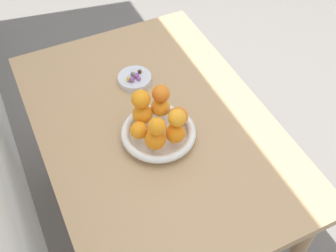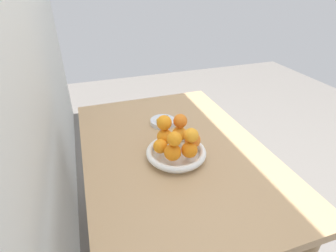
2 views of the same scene
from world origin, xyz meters
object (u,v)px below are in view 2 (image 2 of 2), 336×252
(candy_dish, at_px, (163,122))
(orange_7, at_px, (191,135))
(orange_5, at_px, (173,152))
(orange_8, at_px, (180,121))
(candy_ball_2, at_px, (164,119))
(candy_ball_0, at_px, (166,120))
(candy_ball_1, at_px, (158,120))
(dining_table, at_px, (174,165))
(orange_2, at_px, (180,134))
(candy_ball_4, at_px, (167,117))
(orange_1, at_px, (193,140))
(candy_ball_6, at_px, (161,120))
(fruit_bowl, at_px, (176,153))
(orange_4, at_px, (160,146))
(orange_3, at_px, (165,137))
(orange_6, at_px, (174,139))
(candy_ball_3, at_px, (162,118))
(candy_ball_5, at_px, (162,118))
(orange_0, at_px, (189,150))
(orange_9, at_px, (164,123))

(candy_dish, relative_size, orange_7, 2.22)
(orange_5, distance_m, orange_7, 0.09)
(orange_7, relative_size, orange_8, 0.96)
(orange_5, relative_size, candy_ball_2, 3.10)
(candy_ball_0, distance_m, candy_ball_1, 0.04)
(dining_table, bearing_deg, candy_ball_0, -7.42)
(orange_2, relative_size, candy_ball_4, 4.00)
(orange_1, bearing_deg, candy_ball_2, 6.48)
(orange_8, xyz_separation_m, candy_ball_6, (0.20, 0.02, -0.10))
(fruit_bowl, bearing_deg, orange_4, 87.87)
(dining_table, xyz_separation_m, orange_2, (-0.00, -0.02, 0.16))
(fruit_bowl, height_order, orange_3, orange_3)
(candy_ball_2, bearing_deg, orange_6, 168.63)
(orange_1, relative_size, orange_6, 1.18)
(orange_6, bearing_deg, fruit_bowl, -26.82)
(candy_dish, distance_m, orange_5, 0.35)
(orange_1, xyz_separation_m, candy_ball_2, (0.28, 0.03, -0.04))
(orange_2, height_order, candy_ball_4, orange_2)
(candy_dish, distance_m, candy_ball_6, 0.03)
(candy_ball_3, relative_size, candy_ball_5, 1.00)
(orange_5, bearing_deg, orange_6, -111.78)
(dining_table, relative_size, candy_ball_3, 72.17)
(orange_4, relative_size, candy_ball_5, 3.72)
(orange_0, height_order, candy_ball_0, orange_0)
(orange_6, relative_size, orange_8, 0.95)
(orange_6, xyz_separation_m, orange_7, (0.01, -0.07, -0.00))
(orange_4, bearing_deg, candy_ball_2, -20.68)
(candy_dish, height_order, orange_9, orange_9)
(candy_ball_4, bearing_deg, candy_ball_0, 152.44)
(dining_table, bearing_deg, orange_8, -83.04)
(candy_dish, bearing_deg, orange_3, 164.55)
(orange_5, bearing_deg, candy_dish, -11.34)
(candy_dish, height_order, orange_2, orange_2)
(orange_3, distance_m, orange_8, 0.09)
(orange_2, relative_size, orange_3, 0.96)
(orange_3, relative_size, orange_4, 1.15)
(candy_ball_0, bearing_deg, fruit_bowl, 171.24)
(orange_1, height_order, candy_ball_0, orange_1)
(orange_3, bearing_deg, candy_ball_5, -15.14)
(orange_2, distance_m, orange_7, 0.12)
(dining_table, xyz_separation_m, orange_4, (-0.06, 0.08, 0.16))
(orange_7, height_order, orange_8, orange_8)
(dining_table, xyz_separation_m, fruit_bowl, (-0.06, 0.01, 0.11))
(orange_3, height_order, orange_7, orange_7)
(orange_1, bearing_deg, orange_6, 119.63)
(candy_dish, height_order, candy_ball_0, candy_ball_0)
(candy_ball_4, bearing_deg, orange_3, 159.75)
(orange_8, height_order, candy_ball_2, orange_8)
(orange_3, bearing_deg, candy_ball_6, -12.30)
(candy_ball_0, xyz_separation_m, candy_ball_1, (0.01, 0.03, 0.00))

